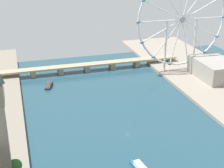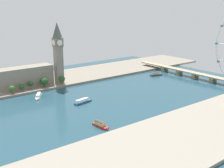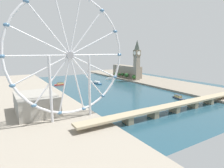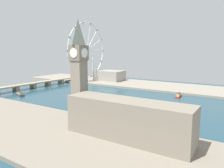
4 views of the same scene
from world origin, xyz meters
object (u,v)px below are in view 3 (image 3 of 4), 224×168
(parliament_block, at_px, (127,71))
(tour_boat_2, at_px, (97,83))
(river_bridge, at_px, (175,106))
(tour_boat_1, at_px, (60,84))
(clock_tower, at_px, (137,59))
(tour_boat_0, at_px, (111,79))
(tour_boat_3, at_px, (178,97))
(ferris_wheel, at_px, (70,56))
(riverside_hall, at_px, (36,103))

(parliament_block, relative_size, tour_boat_2, 3.29)
(river_bridge, height_order, tour_boat_2, river_bridge)
(tour_boat_1, bearing_deg, clock_tower, 160.70)
(river_bridge, bearing_deg, tour_boat_0, -104.07)
(clock_tower, xyz_separation_m, tour_boat_0, (36.44, -48.95, -45.40))
(parliament_block, relative_size, tour_boat_0, 4.05)
(clock_tower, height_order, tour_boat_3, clock_tower)
(tour_boat_2, bearing_deg, clock_tower, 70.32)
(clock_tower, bearing_deg, tour_boat_3, 73.17)
(parliament_block, xyz_separation_m, tour_boat_0, (48.41, 4.03, -14.60))
(clock_tower, xyz_separation_m, ferris_wheel, (200.84, 154.22, 14.38))
(tour_boat_3, bearing_deg, ferris_wheel, -73.31)
(ferris_wheel, bearing_deg, riverside_hall, -53.89)
(parliament_block, distance_m, tour_boat_0, 50.72)
(parliament_block, height_order, tour_boat_0, parliament_block)
(tour_boat_3, bearing_deg, riverside_hall, -84.64)
(tour_boat_1, distance_m, tour_boat_3, 220.67)
(clock_tower, xyz_separation_m, river_bridge, (95.36, 186.10, -40.72))
(parliament_block, distance_m, tour_boat_1, 169.56)
(clock_tower, distance_m, riverside_hall, 258.30)
(ferris_wheel, bearing_deg, tour_boat_0, -128.98)
(parliament_block, bearing_deg, tour_boat_3, 74.22)
(ferris_wheel, height_order, riverside_hall, ferris_wheel)
(tour_boat_0, xyz_separation_m, tour_boat_3, (9.09, 199.48, 0.08))
(ferris_wheel, xyz_separation_m, tour_boat_1, (-44.34, -194.42, -59.44))
(ferris_wheel, bearing_deg, tour_boat_3, -178.64)
(clock_tower, distance_m, tour_boat_0, 76.06)
(ferris_wheel, relative_size, tour_boat_0, 5.13)
(riverside_hall, bearing_deg, tour_boat_2, -135.95)
(clock_tower, relative_size, ferris_wheel, 0.75)
(clock_tower, xyz_separation_m, tour_boat_1, (156.51, -40.20, -45.06))
(ferris_wheel, distance_m, river_bridge, 123.20)
(clock_tower, height_order, riverside_hall, clock_tower)
(riverside_hall, height_order, tour_boat_1, riverside_hall)
(clock_tower, height_order, tour_boat_2, clock_tower)
(clock_tower, bearing_deg, riverside_hall, 27.62)
(clock_tower, bearing_deg, tour_boat_0, -53.34)
(parliament_block, xyz_separation_m, ferris_wheel, (212.81, 207.20, 45.17))
(tour_boat_2, relative_size, tour_boat_3, 1.15)
(clock_tower, relative_size, parliament_block, 0.95)
(ferris_wheel, xyz_separation_m, tour_boat_3, (-155.32, -3.69, -59.70))
(riverside_hall, relative_size, tour_boat_2, 2.00)
(river_bridge, height_order, tour_boat_3, river_bridge)
(riverside_hall, xyz_separation_m, tour_boat_1, (-70.28, -158.86, -10.37))
(tour_boat_0, bearing_deg, clock_tower, 160.15)
(riverside_hall, distance_m, tour_boat_0, 253.85)
(river_bridge, distance_m, tour_boat_0, 242.37)
(river_bridge, xyz_separation_m, tour_boat_2, (-7.82, -202.15, -4.51))
(parliament_block, distance_m, ferris_wheel, 300.44)
(tour_boat_1, bearing_deg, riverside_hall, 61.25)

